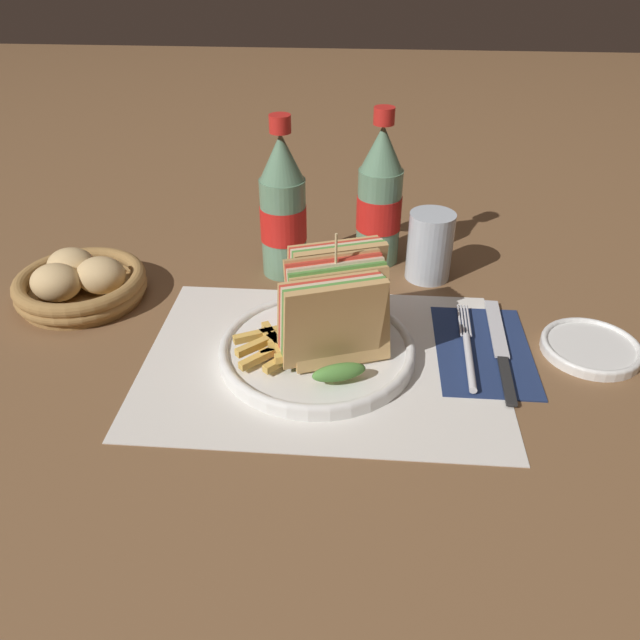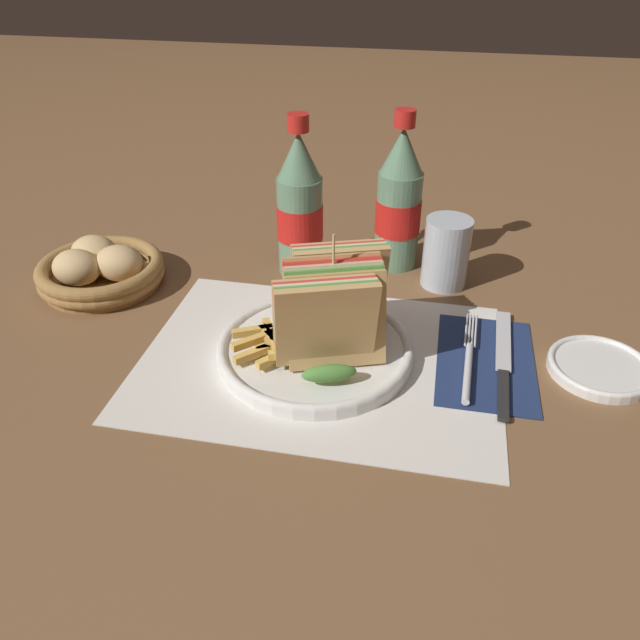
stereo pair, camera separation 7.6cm
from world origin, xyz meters
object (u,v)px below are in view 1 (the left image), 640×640
at_px(coke_bottle_near, 283,209).
at_px(glass_near, 429,250).
at_px(coke_bottle_far, 380,199).
at_px(side_saucer, 591,347).
at_px(club_sandwich, 335,306).
at_px(fork, 468,352).
at_px(knife, 500,349).
at_px(bread_basket, 80,283).
at_px(plate_main, 319,349).

height_order(coke_bottle_near, glass_near, coke_bottle_near).
xyz_separation_m(coke_bottle_far, side_saucer, (0.26, -0.22, -0.09)).
bearing_deg(side_saucer, club_sandwich, -174.17).
bearing_deg(glass_near, coke_bottle_far, 147.12).
relative_size(fork, coke_bottle_far, 0.77).
bearing_deg(fork, knife, 22.24).
height_order(coke_bottle_near, coke_bottle_far, same).
bearing_deg(side_saucer, glass_near, 137.08).
xyz_separation_m(coke_bottle_near, coke_bottle_far, (0.14, 0.05, 0.00)).
distance_m(knife, glass_near, 0.20).
distance_m(coke_bottle_near, side_saucer, 0.45).
bearing_deg(knife, fork, -157.76).
bearing_deg(bread_basket, glass_near, 11.53).
relative_size(club_sandwich, fork, 1.05).
bearing_deg(bread_basket, side_saucer, -6.45).
distance_m(club_sandwich, coke_bottle_near, 0.23).
bearing_deg(fork, club_sandwich, -174.69).
bearing_deg(coke_bottle_far, fork, -65.80).
bearing_deg(bread_basket, club_sandwich, -16.79).
xyz_separation_m(fork, coke_bottle_far, (-0.11, 0.25, 0.09)).
bearing_deg(side_saucer, knife, -175.05).
height_order(knife, side_saucer, side_saucer).
relative_size(knife, coke_bottle_far, 0.93).
height_order(club_sandwich, side_saucer, club_sandwich).
distance_m(knife, side_saucer, 0.11).
height_order(fork, side_saucer, same).
bearing_deg(side_saucer, coke_bottle_far, 139.66).
height_order(coke_bottle_near, side_saucer, coke_bottle_near).
bearing_deg(coke_bottle_near, coke_bottle_far, 19.39).
distance_m(coke_bottle_near, coke_bottle_far, 0.15).
xyz_separation_m(plate_main, bread_basket, (-0.34, 0.11, 0.01)).
bearing_deg(fork, coke_bottle_near, 143.78).
distance_m(coke_bottle_far, side_saucer, 0.36).
xyz_separation_m(club_sandwich, fork, (0.16, 0.01, -0.06)).
height_order(fork, coke_bottle_near, coke_bottle_near).
distance_m(bread_basket, side_saucer, 0.68).
xyz_separation_m(fork, knife, (0.04, 0.01, -0.00)).
bearing_deg(knife, coke_bottle_near, 149.99).
bearing_deg(plate_main, knife, 6.36).
bearing_deg(fork, plate_main, -174.26).
height_order(knife, bread_basket, bread_basket).
xyz_separation_m(coke_bottle_near, bread_basket, (-0.27, -0.10, -0.08)).
height_order(club_sandwich, glass_near, club_sandwich).
height_order(knife, coke_bottle_far, coke_bottle_far).
distance_m(club_sandwich, bread_basket, 0.38).
xyz_separation_m(club_sandwich, glass_near, (0.13, 0.21, -0.03)).
xyz_separation_m(club_sandwich, side_saucer, (0.32, 0.03, -0.07)).
bearing_deg(club_sandwich, knife, 6.30).
height_order(knife, glass_near, glass_near).
bearing_deg(glass_near, side_saucer, -42.92).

